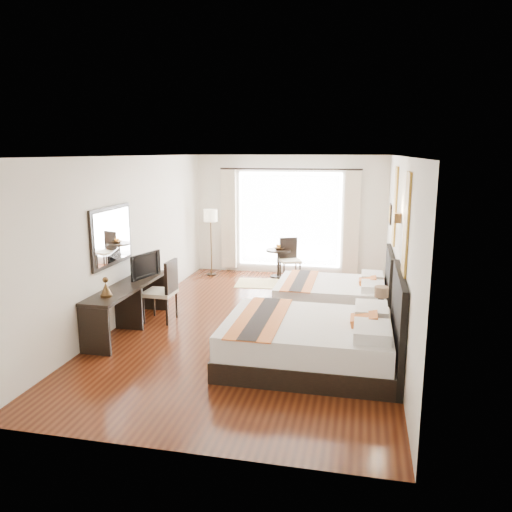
% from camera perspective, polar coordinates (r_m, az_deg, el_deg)
% --- Properties ---
extents(floor, '(4.50, 7.50, 0.01)m').
position_cam_1_polar(floor, '(8.53, 0.01, -7.85)').
color(floor, '#37140A').
rests_on(floor, ground).
extents(ceiling, '(4.50, 7.50, 0.02)m').
position_cam_1_polar(ceiling, '(8.04, 0.01, 11.27)').
color(ceiling, white).
rests_on(ceiling, wall_headboard).
extents(wall_headboard, '(0.01, 7.50, 2.80)m').
position_cam_1_polar(wall_headboard, '(8.01, 15.91, 0.81)').
color(wall_headboard, silver).
rests_on(wall_headboard, floor).
extents(wall_desk, '(0.01, 7.50, 2.80)m').
position_cam_1_polar(wall_desk, '(8.91, -14.26, 1.98)').
color(wall_desk, silver).
rests_on(wall_desk, floor).
extents(wall_window, '(4.50, 0.01, 2.80)m').
position_cam_1_polar(wall_window, '(11.81, 3.85, 4.66)').
color(wall_window, silver).
rests_on(wall_window, floor).
extents(wall_entry, '(4.50, 0.01, 2.80)m').
position_cam_1_polar(wall_entry, '(4.68, -9.77, -6.61)').
color(wall_entry, silver).
rests_on(wall_entry, floor).
extents(window_glass, '(2.40, 0.02, 2.20)m').
position_cam_1_polar(window_glass, '(11.81, 3.83, 4.17)').
color(window_glass, white).
rests_on(window_glass, wall_window).
extents(sheer_curtain, '(2.30, 0.02, 2.10)m').
position_cam_1_polar(sheer_curtain, '(11.75, 3.79, 4.13)').
color(sheer_curtain, white).
rests_on(sheer_curtain, wall_window).
extents(drape_left, '(0.35, 0.14, 2.35)m').
position_cam_1_polar(drape_left, '(12.01, -3.11, 4.21)').
color(drape_left, beige).
rests_on(drape_left, floor).
extents(drape_right, '(0.35, 0.14, 2.35)m').
position_cam_1_polar(drape_right, '(11.60, 10.88, 3.74)').
color(drape_right, beige).
rests_on(drape_right, floor).
extents(art_panel_near, '(0.03, 0.50, 1.35)m').
position_cam_1_polar(art_panel_near, '(6.53, 16.79, 3.25)').
color(art_panel_near, brown).
rests_on(art_panel_near, wall_headboard).
extents(art_panel_far, '(0.03, 0.50, 1.35)m').
position_cam_1_polar(art_panel_far, '(8.96, 15.62, 5.51)').
color(art_panel_far, brown).
rests_on(art_panel_far, wall_headboard).
extents(wall_sconce, '(0.10, 0.14, 0.14)m').
position_cam_1_polar(wall_sconce, '(7.59, 15.87, 4.21)').
color(wall_sconce, '#463019').
rests_on(wall_sconce, wall_headboard).
extents(mirror_frame, '(0.04, 1.25, 0.95)m').
position_cam_1_polar(mirror_frame, '(8.29, -16.20, 2.21)').
color(mirror_frame, black).
rests_on(mirror_frame, wall_desk).
extents(mirror_glass, '(0.01, 1.12, 0.82)m').
position_cam_1_polar(mirror_glass, '(8.27, -16.05, 2.20)').
color(mirror_glass, white).
rests_on(mirror_glass, mirror_frame).
extents(bed_near, '(2.37, 1.84, 1.34)m').
position_cam_1_polar(bed_near, '(6.94, 6.75, -9.56)').
color(bed_near, black).
rests_on(bed_near, floor).
extents(bed_far, '(2.06, 1.60, 1.16)m').
position_cam_1_polar(bed_far, '(9.27, 9.14, -4.41)').
color(bed_far, black).
rests_on(bed_far, floor).
extents(nightstand, '(0.38, 0.48, 0.46)m').
position_cam_1_polar(nightstand, '(7.97, 13.88, -7.86)').
color(nightstand, black).
rests_on(nightstand, floor).
extents(table_lamp, '(0.21, 0.21, 0.34)m').
position_cam_1_polar(table_lamp, '(7.92, 14.13, -4.18)').
color(table_lamp, black).
rests_on(table_lamp, nightstand).
extents(vase, '(0.16, 0.16, 0.13)m').
position_cam_1_polar(vase, '(7.70, 13.94, -5.92)').
color(vase, black).
rests_on(vase, nightstand).
extents(console_desk, '(0.50, 2.20, 0.76)m').
position_cam_1_polar(console_desk, '(8.45, -14.36, -5.69)').
color(console_desk, black).
rests_on(console_desk, floor).
extents(television, '(0.29, 0.74, 0.43)m').
position_cam_1_polar(television, '(8.77, -12.85, -0.99)').
color(television, black).
rests_on(television, console_desk).
extents(bronze_figurine, '(0.18, 0.18, 0.26)m').
position_cam_1_polar(bronze_figurine, '(7.73, -16.78, -3.53)').
color(bronze_figurine, '#463019').
rests_on(bronze_figurine, console_desk).
extents(desk_chair, '(0.51, 0.51, 1.08)m').
position_cam_1_polar(desk_chair, '(8.77, -10.76, -5.23)').
color(desk_chair, beige).
rests_on(desk_chair, floor).
extents(floor_lamp, '(0.31, 0.31, 1.56)m').
position_cam_1_polar(floor_lamp, '(11.64, -5.20, 4.13)').
color(floor_lamp, black).
rests_on(floor_lamp, floor).
extents(side_table, '(0.57, 0.57, 0.66)m').
position_cam_1_polar(side_table, '(11.59, 2.56, -0.84)').
color(side_table, black).
rests_on(side_table, floor).
extents(fruit_bowl, '(0.24, 0.24, 0.06)m').
position_cam_1_polar(fruit_bowl, '(11.48, 2.68, 0.86)').
color(fruit_bowl, '#412917').
rests_on(fruit_bowl, side_table).
extents(window_chair, '(0.57, 0.57, 0.94)m').
position_cam_1_polar(window_chair, '(11.42, 3.89, -1.26)').
color(window_chair, beige).
rests_on(window_chair, floor).
extents(jute_rug, '(1.31, 0.95, 0.01)m').
position_cam_1_polar(jute_rug, '(11.07, 0.97, -3.15)').
color(jute_rug, tan).
rests_on(jute_rug, floor).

